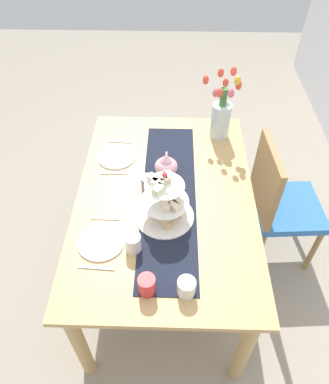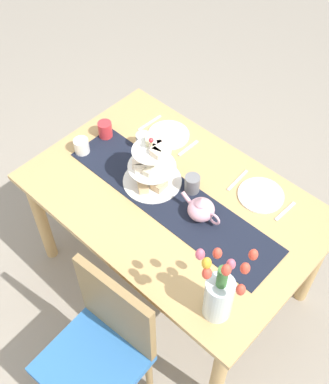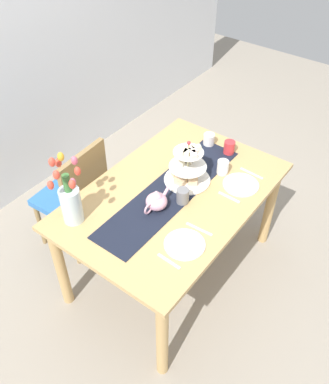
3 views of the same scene
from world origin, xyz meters
name	(u,v)px [view 3 (image 3 of 3)]	position (x,y,z in m)	size (l,w,h in m)	color
ground_plane	(172,267)	(0.00, 0.00, 0.00)	(8.00, 8.00, 0.00)	gray
dining_table	(173,205)	(0.00, 0.00, 0.64)	(1.45, 0.96, 0.75)	tan
chair_left	(76,194)	(-0.21, 0.71, 0.50)	(0.45, 0.45, 0.91)	olive
table_runner	(171,191)	(0.00, 0.02, 0.76)	(1.19, 0.29, 0.00)	black
tiered_cake_stand	(187,168)	(0.15, 0.00, 0.86)	(0.30, 0.30, 0.30)	beige
teapot	(156,201)	(-0.17, 0.00, 0.81)	(0.24, 0.13, 0.14)	#E5A8BC
tulip_vase	(70,199)	(-0.54, 0.33, 0.92)	(0.22, 0.22, 0.45)	silver
cream_jug	(209,139)	(0.57, 0.10, 0.80)	(0.08, 0.08, 0.09)	white
dinner_plate_left	(185,244)	(-0.31, -0.30, 0.76)	(0.23, 0.23, 0.01)	white
fork_left	(169,261)	(-0.45, -0.30, 0.76)	(0.02, 0.15, 0.01)	silver
knife_left	(199,229)	(-0.16, -0.30, 0.76)	(0.01, 0.17, 0.01)	silver
dinner_plate_right	(241,185)	(0.32, -0.30, 0.76)	(0.23, 0.23, 0.01)	white
fork_right	(229,197)	(0.17, -0.30, 0.76)	(0.02, 0.15, 0.01)	silver
knife_right	(252,173)	(0.46, -0.30, 0.76)	(0.01, 0.17, 0.01)	silver
mug_grey	(183,196)	(-0.04, -0.09, 0.81)	(0.08, 0.08, 0.10)	slate
mug_white_text	(223,167)	(0.35, -0.14, 0.80)	(0.08, 0.08, 0.10)	white
mug_orange	(229,147)	(0.57, -0.06, 0.80)	(0.08, 0.08, 0.10)	red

